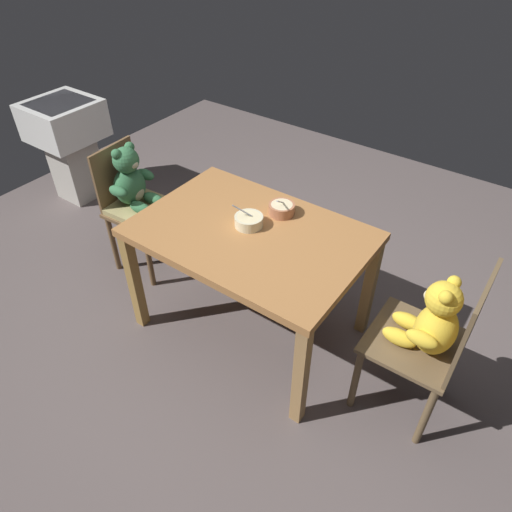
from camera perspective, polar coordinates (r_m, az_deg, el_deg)
name	(u,v)px	position (r m, az deg, el deg)	size (l,w,h in m)	color
ground_plane	(251,327)	(2.91, -0.58, -8.64)	(5.20, 5.20, 0.04)	#5D5251
dining_table	(250,244)	(2.46, -0.68, 1.44)	(1.19, 0.82, 0.71)	#A66E3C
teddy_chair_near_right	(432,329)	(2.25, 20.63, -8.34)	(0.42, 0.42, 0.92)	brown
teddy_chair_near_left	(134,192)	(3.08, -14.70, 7.58)	(0.40, 0.40, 0.89)	brown
porridge_bowl_terracotta_far_center	(282,209)	(2.52, 3.14, 5.78)	(0.14, 0.15, 0.13)	#BA7450
porridge_bowl_cream_center	(249,221)	(2.43, -0.88, 4.32)	(0.15, 0.15, 0.13)	beige
sink_basin	(68,137)	(4.07, -21.95, 13.35)	(0.49, 0.50, 0.81)	#B7B2A8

